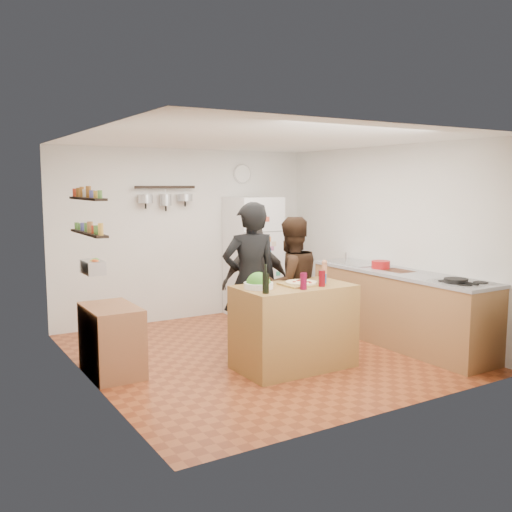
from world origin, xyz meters
TOP-DOWN VIEW (x-y plane):
  - room_shell at (0.00, 0.39)m, footprint 4.20×4.20m
  - prep_island at (0.02, -0.65)m, footprint 1.25×0.72m
  - pizza_board at (0.10, -0.67)m, footprint 0.42×0.34m
  - pizza at (0.10, -0.67)m, footprint 0.34×0.34m
  - salad_bowl at (-0.40, -0.60)m, footprint 0.31×0.31m
  - wine_bottle at (-0.48, -0.87)m, footprint 0.07×0.07m
  - wine_glass_near at (-0.03, -0.89)m, footprint 0.07×0.07m
  - wine_glass_far at (0.24, -0.85)m, footprint 0.07×0.07m
  - pepper_mill at (0.47, -0.60)m, footprint 0.06×0.06m
  - salt_canister at (0.32, -0.77)m, footprint 0.07×0.07m
  - person_left at (-0.20, -0.10)m, footprint 0.72×0.55m
  - person_center at (0.32, -0.16)m, footprint 0.81×0.65m
  - person_back at (0.19, 0.42)m, footprint 0.94×0.53m
  - counter_run at (1.70, -0.55)m, footprint 0.63×2.63m
  - stove_top at (1.70, -1.50)m, footprint 0.60×0.62m
  - skillet at (1.60, -1.49)m, footprint 0.25×0.25m
  - sink at (1.70, 0.30)m, footprint 0.50×0.80m
  - cutting_board at (1.70, -0.51)m, footprint 0.30×0.40m
  - red_bowl at (1.65, -0.26)m, footprint 0.24×0.24m
  - fridge at (0.95, 1.75)m, footprint 0.70×0.68m
  - wall_clock at (0.95, 2.08)m, footprint 0.30×0.03m
  - spice_shelf_lower at (-1.93, 0.20)m, footprint 0.12×1.00m
  - spice_shelf_upper at (-1.93, 0.20)m, footprint 0.12×1.00m
  - produce_basket at (-1.90, 0.20)m, footprint 0.18×0.35m
  - side_table at (-1.74, 0.16)m, footprint 0.50×0.80m
  - pot_rack at (-0.35, 2.00)m, footprint 0.90×0.04m

SIDE VIEW (x-z plane):
  - side_table at x=-1.74m, z-range 0.00..0.73m
  - counter_run at x=1.70m, z-range 0.00..0.90m
  - prep_island at x=0.02m, z-range 0.00..0.91m
  - person_back at x=0.19m, z-range 0.00..1.51m
  - person_center at x=0.32m, z-range 0.00..1.62m
  - person_left at x=-0.20m, z-range 0.00..1.80m
  - fridge at x=0.95m, z-range 0.00..1.80m
  - stove_top at x=1.70m, z-range 0.90..0.92m
  - cutting_board at x=1.70m, z-range 0.90..0.92m
  - sink at x=1.70m, z-range 0.90..0.93m
  - pizza_board at x=0.10m, z-range 0.91..0.93m
  - pizza at x=0.10m, z-range 0.93..0.95m
  - salad_bowl at x=-0.40m, z-range 0.91..0.97m
  - skillet at x=1.60m, z-range 0.92..0.97m
  - salt_canister at x=0.32m, z-range 0.91..1.03m
  - red_bowl at x=1.65m, z-range 0.92..1.02m
  - wine_glass_near at x=-0.03m, z-range 0.91..1.08m
  - wine_glass_far at x=0.24m, z-range 0.91..1.08m
  - pepper_mill at x=0.47m, z-range 0.91..1.10m
  - wine_bottle at x=-0.48m, z-range 0.91..1.12m
  - produce_basket at x=-1.90m, z-range 1.08..1.22m
  - room_shell at x=0.00m, z-range -0.85..3.35m
  - spice_shelf_lower at x=-1.93m, z-range 1.49..1.51m
  - spice_shelf_upper at x=-1.93m, z-range 1.84..1.86m
  - pot_rack at x=-0.35m, z-range 1.93..1.97m
  - wall_clock at x=0.95m, z-range 2.00..2.30m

